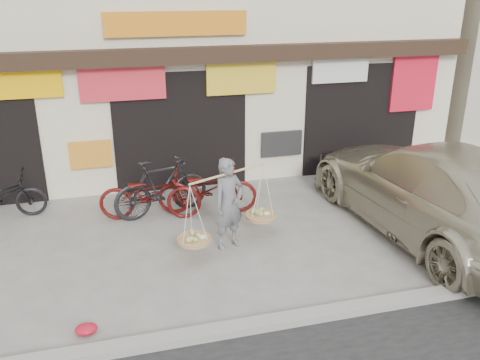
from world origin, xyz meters
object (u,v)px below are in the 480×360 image
object	(u,v)px
bike_1	(161,187)
bike_3	(150,194)
street_vendor	(229,207)
bike_2	(208,188)
suv	(434,189)

from	to	relation	value
bike_1	bike_3	xyz separation A→B (m)	(-0.25, -0.15, -0.07)
bike_1	bike_3	distance (m)	0.30
street_vendor	bike_2	bearing A→B (deg)	68.21
suv	bike_2	bearing A→B (deg)	-30.48
bike_2	bike_3	distance (m)	1.18
street_vendor	bike_1	distance (m)	1.98
bike_2	bike_3	world-z (taller)	same
street_vendor	suv	distance (m)	3.89
bike_3	street_vendor	bearing A→B (deg)	-129.65
bike_2	suv	distance (m)	4.41
bike_3	suv	distance (m)	5.49
suv	bike_3	bearing A→B (deg)	-25.00
bike_1	bike_2	size ratio (longest dim) A/B	0.99
bike_2	bike_3	size ratio (longest dim) A/B	1.00
street_vendor	bike_3	world-z (taller)	street_vendor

